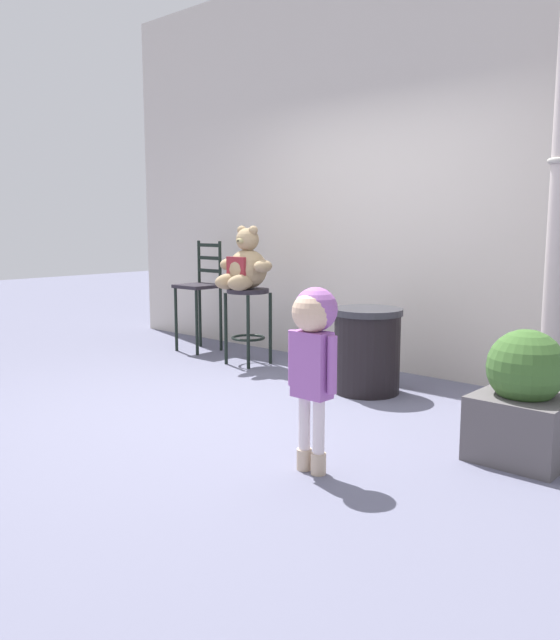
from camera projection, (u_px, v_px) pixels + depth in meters
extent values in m
plane|color=slate|center=(237.00, 411.00, 4.57)|extent=(24.00, 24.00, 0.00)
cube|color=beige|center=(395.00, 165.00, 5.77)|extent=(6.95, 0.30, 3.68)
cylinder|color=black|center=(248.00, 291.00, 6.03)|extent=(0.40, 0.40, 0.04)
cylinder|color=black|center=(226.00, 329.00, 6.07)|extent=(0.03, 0.03, 0.68)
cylinder|color=black|center=(248.00, 332.00, 5.88)|extent=(0.03, 0.03, 0.68)
cylinder|color=black|center=(248.00, 325.00, 6.29)|extent=(0.03, 0.03, 0.68)
cylinder|color=black|center=(270.00, 328.00, 6.10)|extent=(0.03, 0.03, 0.68)
torus|color=black|center=(248.00, 338.00, 6.10)|extent=(0.32, 0.32, 0.02)
sphere|color=#9F8662|center=(248.00, 269.00, 6.00)|extent=(0.36, 0.36, 0.36)
cube|color=maroon|center=(236.00, 269.00, 5.89)|extent=(0.23, 0.03, 0.22)
sphere|color=#9F8662|center=(247.00, 240.00, 5.96)|extent=(0.21, 0.21, 0.21)
ellipsoid|color=#93885A|center=(240.00, 241.00, 5.90)|extent=(0.09, 0.07, 0.06)
sphere|color=black|center=(239.00, 241.00, 5.88)|extent=(0.03, 0.03, 0.03)
sphere|color=#9F8662|center=(242.00, 230.00, 6.00)|extent=(0.09, 0.09, 0.09)
sphere|color=#9F8662|center=(253.00, 230.00, 5.90)|extent=(0.09, 0.09, 0.09)
ellipsoid|color=#9F8662|center=(229.00, 264.00, 6.12)|extent=(0.13, 0.20, 0.11)
ellipsoid|color=#9F8662|center=(263.00, 266.00, 5.83)|extent=(0.13, 0.20, 0.11)
ellipsoid|color=#9F8662|center=(228.00, 281.00, 5.94)|extent=(0.12, 0.31, 0.15)
ellipsoid|color=#9F8662|center=(241.00, 283.00, 5.84)|extent=(0.12, 0.31, 0.15)
cylinder|color=#C4AB91|center=(304.00, 459.00, 3.48)|extent=(0.08, 0.08, 0.11)
cylinder|color=silver|center=(304.00, 422.00, 3.45)|extent=(0.06, 0.06, 0.30)
cylinder|color=#C4AB91|center=(318.00, 464.00, 3.42)|extent=(0.08, 0.08, 0.11)
cylinder|color=silver|center=(319.00, 426.00, 3.39)|extent=(0.06, 0.06, 0.30)
cube|color=#9D5AAC|center=(312.00, 365.00, 3.37)|extent=(0.20, 0.12, 0.35)
cylinder|color=#9D5AAC|center=(293.00, 358.00, 3.45)|extent=(0.05, 0.05, 0.30)
cylinder|color=#9D5AAC|center=(332.00, 365.00, 3.28)|extent=(0.05, 0.05, 0.30)
sphere|color=#D8B293|center=(312.00, 312.00, 3.33)|extent=(0.21, 0.21, 0.21)
sphere|color=#9A59A5|center=(316.00, 309.00, 3.35)|extent=(0.23, 0.23, 0.23)
cylinder|color=black|center=(367.00, 354.00, 5.06)|extent=(0.51, 0.51, 0.62)
cylinder|color=#2D2D33|center=(368.00, 312.00, 5.01)|extent=(0.54, 0.54, 0.05)
cylinder|color=#B1A6A5|center=(548.00, 405.00, 4.41)|extent=(0.34, 0.34, 0.18)
cube|color=black|center=(198.00, 286.00, 6.68)|extent=(0.39, 0.39, 0.03)
cylinder|color=black|center=(176.00, 320.00, 6.72)|extent=(0.03, 0.03, 0.66)
cylinder|color=black|center=(197.00, 323.00, 6.50)|extent=(0.03, 0.03, 0.66)
cylinder|color=black|center=(200.00, 316.00, 6.96)|extent=(0.03, 0.03, 0.66)
cylinder|color=black|center=(221.00, 319.00, 6.74)|extent=(0.03, 0.03, 0.66)
cylinder|color=black|center=(199.00, 262.00, 6.87)|extent=(0.03, 0.03, 0.44)
cylinder|color=black|center=(220.00, 263.00, 6.66)|extent=(0.03, 0.03, 0.44)
cube|color=black|center=(209.00, 271.00, 6.78)|extent=(0.33, 0.02, 0.04)
cube|color=black|center=(209.00, 258.00, 6.76)|extent=(0.33, 0.02, 0.04)
cube|color=black|center=(209.00, 245.00, 6.74)|extent=(0.33, 0.02, 0.04)
cube|color=#545051|center=(522.00, 427.00, 3.62)|extent=(0.50, 0.50, 0.37)
sphere|color=#3B632B|center=(526.00, 367.00, 3.57)|extent=(0.43, 0.43, 0.43)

